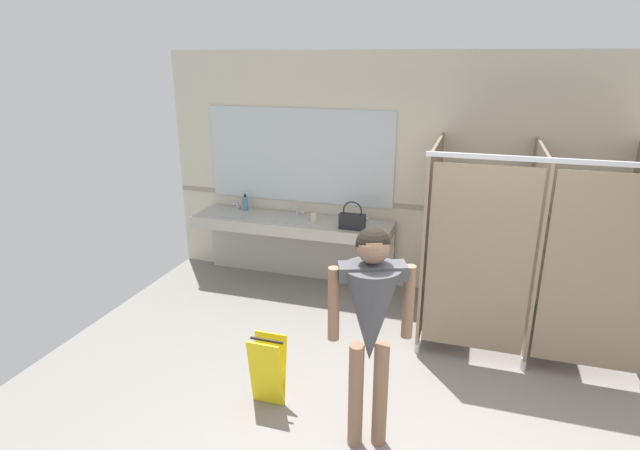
{
  "coord_description": "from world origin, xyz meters",
  "views": [
    {
      "loc": [
        0.1,
        -3.16,
        2.78
      ],
      "look_at": [
        -1.34,
        1.43,
        1.18
      ],
      "focal_mm": 28.76,
      "sensor_mm": 36.0,
      "label": 1
    }
  ],
  "objects_px": {
    "soap_dispenser": "(245,203)",
    "paper_cup": "(314,218)",
    "wet_floor_sign": "(268,370)",
    "handbag": "(352,220)",
    "person_standing": "(371,313)"
  },
  "relations": [
    {
      "from": "person_standing",
      "to": "paper_cup",
      "type": "xyz_separation_m",
      "value": [
        -1.23,
        2.49,
        -0.18
      ]
    },
    {
      "from": "wet_floor_sign",
      "to": "soap_dispenser",
      "type": "bearing_deg",
      "value": 118.46
    },
    {
      "from": "handbag",
      "to": "paper_cup",
      "type": "bearing_deg",
      "value": 166.89
    },
    {
      "from": "handbag",
      "to": "wet_floor_sign",
      "type": "distance_m",
      "value": 2.26
    },
    {
      "from": "paper_cup",
      "to": "wet_floor_sign",
      "type": "relative_size",
      "value": 0.18
    },
    {
      "from": "soap_dispenser",
      "to": "paper_cup",
      "type": "relative_size",
      "value": 2.0
    },
    {
      "from": "person_standing",
      "to": "handbag",
      "type": "distance_m",
      "value": 2.48
    },
    {
      "from": "soap_dispenser",
      "to": "wet_floor_sign",
      "type": "height_order",
      "value": "soap_dispenser"
    },
    {
      "from": "person_standing",
      "to": "soap_dispenser",
      "type": "height_order",
      "value": "person_standing"
    },
    {
      "from": "soap_dispenser",
      "to": "paper_cup",
      "type": "height_order",
      "value": "soap_dispenser"
    },
    {
      "from": "soap_dispenser",
      "to": "wet_floor_sign",
      "type": "bearing_deg",
      "value": -61.54
    },
    {
      "from": "person_standing",
      "to": "soap_dispenser",
      "type": "distance_m",
      "value": 3.5
    },
    {
      "from": "handbag",
      "to": "soap_dispenser",
      "type": "relative_size",
      "value": 1.54
    },
    {
      "from": "person_standing",
      "to": "handbag",
      "type": "xyz_separation_m",
      "value": [
        -0.72,
        2.37,
        -0.12
      ]
    },
    {
      "from": "paper_cup",
      "to": "handbag",
      "type": "bearing_deg",
      "value": -13.11
    }
  ]
}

